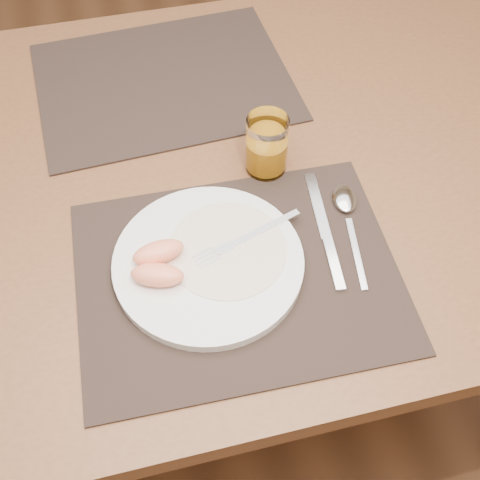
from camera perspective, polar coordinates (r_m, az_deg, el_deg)
The scene contains 11 objects.
ground at distance 1.61m, azimuth -2.21°, elevation -11.46°, with size 5.00×5.00×0.00m, color #56341D.
table at distance 1.05m, azimuth -3.34°, elevation 3.93°, with size 1.40×0.90×0.75m.
placemat_near at distance 0.85m, azimuth -0.20°, elevation -3.35°, with size 0.45×0.35×0.00m, color black.
placemat_far at distance 1.14m, azimuth -7.24°, elevation 14.70°, with size 0.45×0.35×0.00m, color black.
plate at distance 0.85m, azimuth -3.02°, elevation -2.14°, with size 0.27×0.27×0.02m, color white.
plate_dressing at distance 0.85m, azimuth -1.21°, elevation -0.88°, with size 0.17×0.17×0.00m.
fork at distance 0.86m, azimuth -0.12°, elevation -0.15°, with size 0.17×0.07×0.00m.
knife at distance 0.89m, azimuth 8.24°, elevation 0.16°, with size 0.04×0.22×0.01m.
spoon at distance 0.93m, azimuth 10.03°, elevation 3.18°, with size 0.05×0.19×0.01m.
juice_glass at distance 0.94m, azimuth 2.54°, elevation 8.79°, with size 0.07×0.07×0.10m.
grapefruit_wedges at distance 0.83m, azimuth -7.80°, elevation -2.22°, with size 0.09×0.09×0.03m.
Camera 1 is at (-0.10, -0.67, 1.47)m, focal length 45.00 mm.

